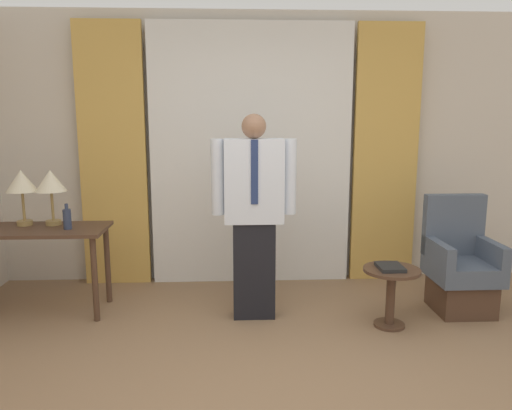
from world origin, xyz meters
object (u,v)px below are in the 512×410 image
(table_lamp_left, at_px, (21,183))
(bottle_near_edge, at_px, (67,219))
(armchair, at_px, (460,269))
(person, at_px, (254,210))
(book, at_px, (390,267))
(table_lamp_right, at_px, (51,183))
(side_table, at_px, (391,287))
(desk, at_px, (35,241))

(table_lamp_left, distance_m, bottle_near_edge, 0.53)
(table_lamp_left, relative_size, armchair, 0.48)
(table_lamp_left, xyz_separation_m, person, (1.98, -0.31, -0.20))
(person, bearing_deg, book, -13.93)
(table_lamp_left, bearing_deg, armchair, -3.74)
(table_lamp_left, height_order, armchair, table_lamp_left)
(table_lamp_right, distance_m, armchair, 3.63)
(table_lamp_left, distance_m, side_table, 3.22)
(table_lamp_right, xyz_separation_m, bottle_near_edge, (0.18, -0.17, -0.28))
(bottle_near_edge, distance_m, book, 2.69)
(side_table, bearing_deg, book, -163.44)
(desk, relative_size, person, 0.71)
(desk, bearing_deg, table_lamp_right, 45.32)
(desk, bearing_deg, armchair, -1.93)
(bottle_near_edge, bearing_deg, desk, 170.98)
(table_lamp_right, height_order, armchair, table_lamp_right)
(table_lamp_left, height_order, book, table_lamp_left)
(desk, distance_m, table_lamp_left, 0.51)
(table_lamp_right, height_order, bottle_near_edge, table_lamp_right)
(table_lamp_right, bearing_deg, desk, -134.68)
(bottle_near_edge, relative_size, armchair, 0.22)
(desk, distance_m, side_table, 3.00)
(desk, xyz_separation_m, book, (2.94, -0.45, -0.13))
(desk, relative_size, table_lamp_left, 2.51)
(book, bearing_deg, bottle_near_edge, 171.34)
(book, bearing_deg, table_lamp_left, 169.38)
(person, distance_m, side_table, 1.27)
(armchair, height_order, side_table, armchair)
(desk, distance_m, table_lamp_right, 0.51)
(person, distance_m, book, 1.18)
(armchair, distance_m, side_table, 0.78)
(armchair, xyz_separation_m, book, (-0.73, -0.33, 0.14))
(bottle_near_edge, xyz_separation_m, book, (2.64, -0.40, -0.34))
(armchair, bearing_deg, bottle_near_edge, 178.71)
(bottle_near_edge, relative_size, book, 0.91)
(person, bearing_deg, table_lamp_left, 171.21)
(table_lamp_left, relative_size, bottle_near_edge, 2.22)
(table_lamp_right, xyz_separation_m, book, (2.81, -0.57, -0.62))
(table_lamp_right, bearing_deg, table_lamp_left, 180.00)
(table_lamp_left, bearing_deg, person, -8.79)
(desk, xyz_separation_m, side_table, (2.95, -0.44, -0.30))
(book, bearing_deg, table_lamp_right, 168.48)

